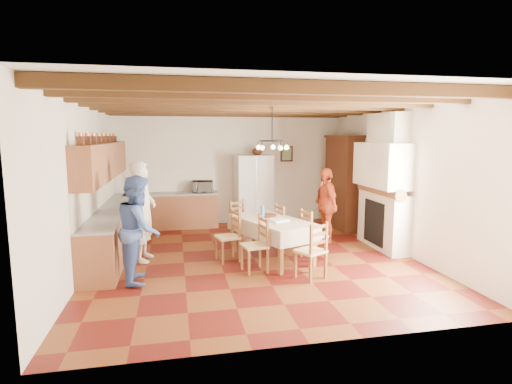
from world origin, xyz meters
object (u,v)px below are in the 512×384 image
hutch (344,182)px  chair_end_far (242,223)px  person_woman_red (326,205)px  microwave (203,187)px  chair_end_near (311,250)px  chair_left_far (228,236)px  person_woman_blue (139,229)px  chair_right_far (287,227)px  chair_right_near (314,234)px  refrigerator (253,190)px  chair_left_near (254,245)px  person_man (143,211)px  dining_table (272,223)px

hutch → chair_end_far: hutch is taller
person_woman_red → microwave: (-2.55, 2.08, 0.22)m
chair_end_near → chair_end_far: bearing=-98.7°
hutch → chair_left_far: bearing=-149.9°
person_woman_blue → microwave: (1.28, 3.72, 0.18)m
chair_end_far → chair_right_far: bearing=-67.0°
hutch → chair_right_near: hutch is taller
refrigerator → hutch: size_ratio=0.78×
chair_left_far → microwave: size_ratio=1.84×
refrigerator → person_woman_blue: refrigerator is taller
person_woman_red → hutch: bearing=139.5°
refrigerator → hutch: (2.20, -0.78, 0.25)m
chair_left_near → microwave: (-0.63, 3.67, 0.56)m
chair_right_near → person_woman_blue: bearing=87.5°
chair_end_near → person_man: person_man is taller
person_man → refrigerator: bearing=-37.9°
dining_table → chair_end_far: (-0.38, 1.12, -0.22)m
refrigerator → chair_left_far: refrigerator is taller
refrigerator → chair_left_near: 3.71m
chair_right_far → chair_end_far: size_ratio=1.00×
person_man → chair_left_near: bearing=-111.2°
refrigerator → chair_right_near: refrigerator is taller
chair_end_far → microwave: bearing=78.6°
chair_end_near → microwave: size_ratio=1.84×
dining_table → person_man: (-2.37, 0.42, 0.25)m
person_man → person_woman_blue: size_ratio=1.10×
chair_left_far → person_woman_blue: bearing=-77.8°
chair_left_near → person_woman_red: size_ratio=0.58×
dining_table → chair_end_near: 1.21m
chair_left_near → person_woman_blue: bearing=-98.4°
chair_left_far → microwave: (-0.25, 2.99, 0.56)m
chair_end_far → microwave: size_ratio=1.84×
chair_left_near → chair_right_far: size_ratio=1.00×
chair_left_near → microwave: microwave is taller
chair_left_near → chair_end_far: size_ratio=1.00×
chair_right_near → person_man: (-3.18, 0.54, 0.47)m
dining_table → chair_end_near: bearing=-70.9°
dining_table → chair_right_far: 0.73m
hutch → chair_right_near: bearing=-128.2°
person_man → microwave: size_ratio=3.63×
chair_left_far → chair_right_near: bearing=70.3°
chair_end_near → microwave: microwave is taller
hutch → dining_table: (-2.43, -2.22, -0.48)m
hutch → person_woman_red: size_ratio=1.42×
dining_table → person_woman_blue: bearing=-164.1°
chair_left_near → chair_right_far: 1.47m
chair_end_near → chair_left_near: bearing=-58.2°
hutch → person_woman_red: (-0.97, -1.25, -0.35)m
refrigerator → hutch: hutch is taller
dining_table → person_woman_red: bearing=33.6°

